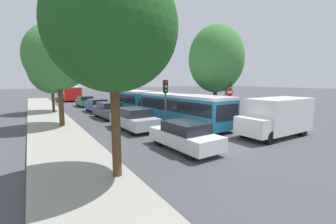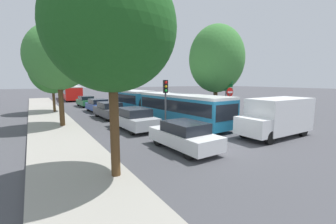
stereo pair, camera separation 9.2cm
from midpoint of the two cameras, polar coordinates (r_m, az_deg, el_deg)
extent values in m
plane|color=#47474C|center=(12.04, 10.76, -8.36)|extent=(200.00, 200.00, 0.00)
cube|color=#9E998E|center=(25.92, -28.66, -0.29)|extent=(3.20, 44.41, 0.14)
cube|color=teal|center=(17.27, 3.42, 0.78)|extent=(2.97, 8.89, 1.89)
cube|color=black|center=(17.23, 3.43, 1.90)|extent=(2.97, 8.54, 0.83)
cube|color=silver|center=(17.17, 3.45, 4.21)|extent=(2.97, 8.89, 0.18)
cube|color=teal|center=(24.21, -9.11, 2.76)|extent=(2.77, 6.14, 1.89)
cube|color=black|center=(24.18, -9.13, 3.56)|extent=(2.78, 5.90, 0.83)
cube|color=silver|center=(24.14, -9.17, 5.21)|extent=(2.77, 6.14, 0.18)
cylinder|color=black|center=(21.20, -4.89, 2.10)|extent=(1.80, 1.04, 1.74)
cube|color=black|center=(14.18, 14.59, -0.12)|extent=(2.07, 0.24, 1.01)
cylinder|color=black|center=(16.06, 12.49, -2.61)|extent=(0.34, 0.94, 0.92)
cylinder|color=black|center=(14.67, 7.35, -3.48)|extent=(0.34, 0.94, 0.92)
cylinder|color=black|center=(20.15, 0.53, -0.28)|extent=(0.34, 0.94, 0.92)
cylinder|color=black|center=(19.06, -4.24, -0.78)|extent=(0.34, 0.94, 0.92)
cylinder|color=black|center=(24.74, -7.04, 1.20)|extent=(0.34, 0.94, 0.92)
cylinder|color=black|center=(23.86, -11.18, 0.86)|extent=(0.34, 0.94, 0.92)
cube|color=red|center=(43.38, -23.67, 4.53)|extent=(3.16, 11.40, 1.96)
cube|color=black|center=(43.36, -23.70, 5.00)|extent=(3.15, 10.84, 0.82)
cube|color=silver|center=(43.34, -23.75, 5.96)|extent=(3.16, 11.40, 0.20)
cylinder|color=black|center=(47.05, -25.28, 3.73)|extent=(0.35, 1.00, 0.98)
cylinder|color=black|center=(47.21, -22.73, 3.89)|extent=(0.35, 1.00, 0.98)
cylinder|color=black|center=(39.98, -24.69, 3.15)|extent=(0.35, 1.00, 0.98)
cylinder|color=black|center=(40.17, -21.70, 3.33)|extent=(0.35, 1.00, 0.98)
cube|color=white|center=(11.09, 3.94, -6.61)|extent=(1.88, 4.07, 0.65)
cube|color=black|center=(10.88, 4.28, -3.81)|extent=(1.65, 2.16, 0.49)
cylinder|color=black|center=(11.77, -2.70, -7.07)|extent=(0.24, 0.62, 0.61)
cylinder|color=black|center=(12.55, 2.85, -6.12)|extent=(0.24, 0.62, 0.61)
cylinder|color=black|center=(9.78, 5.33, -10.26)|extent=(0.24, 0.62, 0.61)
cylinder|color=black|center=(10.71, 11.26, -8.76)|extent=(0.24, 0.62, 0.61)
cube|color=#B7BABF|center=(15.62, -8.88, -2.21)|extent=(2.04, 4.41, 0.70)
cube|color=black|center=(15.43, -8.77, -0.01)|extent=(1.79, 2.35, 0.54)
cylinder|color=black|center=(16.63, -13.33, -2.73)|extent=(0.26, 0.67, 0.66)
cylinder|color=black|center=(17.23, -8.55, -2.23)|extent=(0.26, 0.67, 0.66)
cylinder|color=black|center=(14.13, -9.24, -4.50)|extent=(0.26, 0.67, 0.66)
cylinder|color=black|center=(14.83, -3.84, -3.82)|extent=(0.26, 0.67, 0.66)
cube|color=#47474C|center=(20.90, -14.86, 0.12)|extent=(1.96, 4.24, 0.67)
cube|color=black|center=(20.74, -14.82, 1.71)|extent=(1.72, 2.25, 0.52)
cylinder|color=black|center=(21.97, -17.82, -0.36)|extent=(0.25, 0.64, 0.63)
cylinder|color=black|center=(22.43, -14.20, -0.05)|extent=(0.25, 0.64, 0.63)
cylinder|color=black|center=(19.45, -15.56, -1.31)|extent=(0.25, 0.64, 0.63)
cylinder|color=black|center=(19.97, -11.54, -0.94)|extent=(0.25, 0.64, 0.63)
cube|color=#284799|center=(25.41, -17.60, 1.32)|extent=(1.89, 4.09, 0.65)
cube|color=black|center=(25.26, -17.59, 2.59)|extent=(1.66, 2.17, 0.50)
cylinder|color=black|center=(26.48, -19.87, 0.89)|extent=(0.24, 0.62, 0.61)
cylinder|color=black|center=(26.87, -16.92, 1.12)|extent=(0.24, 0.62, 0.61)
cylinder|color=black|center=(24.02, -18.31, 0.28)|extent=(0.24, 0.62, 0.61)
cylinder|color=black|center=(24.44, -15.10, 0.54)|extent=(0.24, 0.62, 0.61)
cube|color=#236638|center=(31.23, -20.38, 2.35)|extent=(1.84, 3.99, 0.63)
cube|color=black|center=(31.09, -20.38, 3.36)|extent=(1.62, 2.12, 0.48)
cylinder|color=black|center=(32.31, -22.10, 1.97)|extent=(0.23, 0.61, 0.60)
cylinder|color=black|center=(32.63, -19.71, 2.14)|extent=(0.23, 0.61, 0.60)
cylinder|color=black|center=(29.88, -21.05, 1.57)|extent=(0.23, 0.61, 0.60)
cylinder|color=black|center=(30.23, -18.49, 1.76)|extent=(0.23, 0.61, 0.60)
cube|color=white|center=(15.16, 26.27, -0.62)|extent=(4.12, 2.04, 2.00)
cube|color=white|center=(13.18, 20.44, -3.54)|extent=(0.92, 1.91, 1.00)
cylinder|color=black|center=(13.14, 24.33, -5.94)|extent=(0.72, 0.25, 0.72)
cylinder|color=black|center=(14.09, 18.61, -4.73)|extent=(0.72, 0.25, 0.72)
cylinder|color=black|center=(15.95, 30.89, -4.00)|extent=(0.72, 0.25, 0.72)
cylinder|color=black|center=(16.75, 25.77, -3.14)|extent=(0.72, 0.25, 0.72)
cylinder|color=#56595E|center=(15.93, -0.81, 2.01)|extent=(0.12, 0.12, 3.40)
cube|color=black|center=(15.85, -0.82, 6.51)|extent=(0.38, 0.32, 0.90)
sphere|color=red|center=(15.70, -0.69, 7.51)|extent=(0.18, 0.18, 0.18)
sphere|color=#EAAD14|center=(15.71, -0.69, 6.49)|extent=(0.18, 0.18, 0.18)
sphere|color=green|center=(15.72, -0.68, 5.47)|extent=(0.18, 0.18, 0.18)
cylinder|color=#56595E|center=(18.18, 15.09, 0.89)|extent=(0.08, 0.08, 2.40)
cylinder|color=red|center=(18.07, 15.23, 4.89)|extent=(0.70, 0.03, 0.70)
cube|color=white|center=(18.06, 15.28, 4.88)|extent=(0.50, 0.04, 0.14)
cylinder|color=#56595E|center=(20.05, 14.24, 3.28)|extent=(0.10, 0.10, 3.60)
cube|color=#197A38|center=(19.99, 14.39, 7.57)|extent=(0.08, 1.40, 0.28)
cube|color=#197A38|center=(20.00, 14.35, 6.60)|extent=(0.08, 1.40, 0.28)
cube|color=#197A38|center=(20.01, 14.32, 5.62)|extent=(0.08, 1.40, 0.28)
cylinder|color=#51381E|center=(7.72, -13.41, -4.35)|extent=(0.31, 0.31, 3.48)
ellipsoid|color=#1E561E|center=(7.72, -14.24, 20.07)|extent=(4.14, 4.14, 4.07)
cylinder|color=#51381E|center=(17.71, -25.66, 1.65)|extent=(0.34, 0.34, 3.30)
ellipsoid|color=#3D7F38|center=(17.70, -26.33, 12.54)|extent=(4.40, 4.40, 4.58)
cylinder|color=#51381E|center=(26.21, -27.24, 2.69)|extent=(0.26, 0.26, 2.68)
ellipsoid|color=#33752D|center=(26.16, -27.70, 9.80)|extent=(4.38, 4.38, 5.11)
cylinder|color=#51381E|center=(20.78, 11.69, 2.75)|extent=(0.37, 0.37, 3.04)
ellipsoid|color=#3D7F38|center=(20.79, 11.99, 13.07)|extent=(4.84, 4.84, 5.91)
camera|label=1|loc=(0.05, -90.17, -0.02)|focal=24.00mm
camera|label=2|loc=(0.05, 89.83, 0.02)|focal=24.00mm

